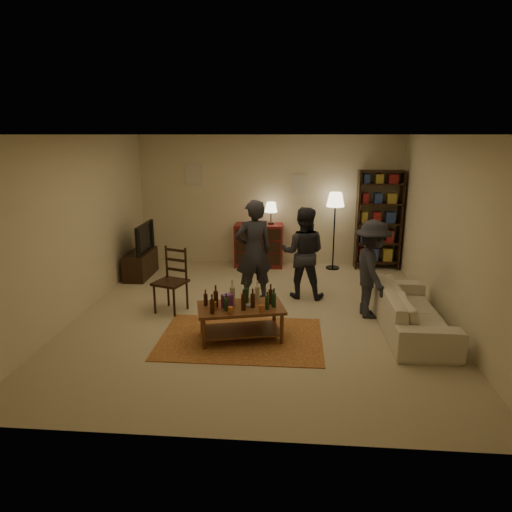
# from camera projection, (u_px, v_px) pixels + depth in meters

# --- Properties ---
(floor) EXTENTS (6.00, 6.00, 0.00)m
(floor) POSITION_uv_depth(u_px,v_px,m) (258.00, 315.00, 7.06)
(floor) COLOR #C6B793
(floor) RESTS_ON ground
(room_shell) EXTENTS (6.00, 6.00, 6.00)m
(room_shell) POSITION_uv_depth(u_px,v_px,m) (238.00, 178.00, 9.51)
(room_shell) COLOR beige
(room_shell) RESTS_ON ground
(rug) EXTENTS (2.20, 1.50, 0.01)m
(rug) POSITION_uv_depth(u_px,v_px,m) (241.00, 338.00, 6.23)
(rug) COLOR brown
(rug) RESTS_ON ground
(coffee_table) EXTENTS (1.26, 0.88, 0.81)m
(coffee_table) POSITION_uv_depth(u_px,v_px,m) (240.00, 310.00, 6.13)
(coffee_table) COLOR brown
(coffee_table) RESTS_ON ground
(dining_chair) EXTENTS (0.57, 0.57, 1.03)m
(dining_chair) POSITION_uv_depth(u_px,v_px,m) (172.00, 277.00, 7.12)
(dining_chair) COLOR black
(dining_chair) RESTS_ON ground
(tv_stand) EXTENTS (0.40, 1.00, 1.06)m
(tv_stand) POSITION_uv_depth(u_px,v_px,m) (141.00, 257.00, 8.89)
(tv_stand) COLOR black
(tv_stand) RESTS_ON ground
(dresser) EXTENTS (1.00, 0.50, 1.36)m
(dresser) POSITION_uv_depth(u_px,v_px,m) (259.00, 244.00, 9.56)
(dresser) COLOR maroon
(dresser) RESTS_ON ground
(bookshelf) EXTENTS (0.90, 0.34, 2.02)m
(bookshelf) POSITION_uv_depth(u_px,v_px,m) (379.00, 219.00, 9.29)
(bookshelf) COLOR black
(bookshelf) RESTS_ON ground
(floor_lamp) EXTENTS (0.36, 0.36, 1.58)m
(floor_lamp) POSITION_uv_depth(u_px,v_px,m) (335.00, 205.00, 9.16)
(floor_lamp) COLOR black
(floor_lamp) RESTS_ON ground
(sofa) EXTENTS (0.81, 2.08, 0.61)m
(sofa) POSITION_uv_depth(u_px,v_px,m) (412.00, 310.00, 6.42)
(sofa) COLOR beige
(sofa) RESTS_ON ground
(person_left) EXTENTS (0.73, 0.62, 1.70)m
(person_left) POSITION_uv_depth(u_px,v_px,m) (254.00, 251.00, 7.46)
(person_left) COLOR #23232A
(person_left) RESTS_ON ground
(person_right) EXTENTS (0.82, 0.68, 1.55)m
(person_right) POSITION_uv_depth(u_px,v_px,m) (303.00, 253.00, 7.66)
(person_right) COLOR #25252C
(person_right) RESTS_ON ground
(person_by_sofa) EXTENTS (0.65, 1.02, 1.49)m
(person_by_sofa) POSITION_uv_depth(u_px,v_px,m) (372.00, 269.00, 6.83)
(person_by_sofa) COLOR #26272E
(person_by_sofa) RESTS_ON ground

